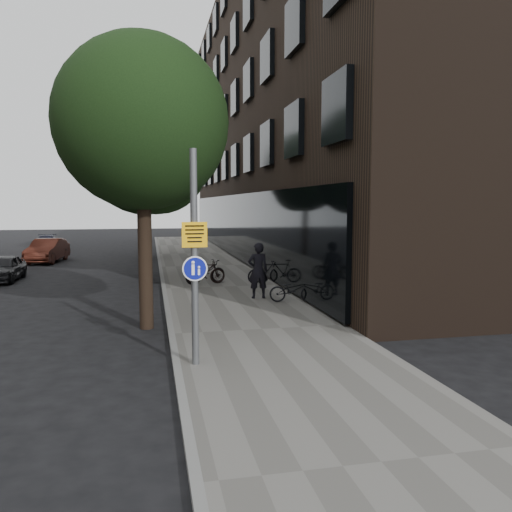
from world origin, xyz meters
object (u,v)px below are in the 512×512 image
object	(u,v)px
signpost	(194,257)
parked_bike_facade_near	(293,290)
pedestrian	(258,270)
parked_car_near	(4,268)

from	to	relation	value
signpost	parked_bike_facade_near	distance (m)	6.93
pedestrian	parked_bike_facade_near	size ratio (longest dim) A/B	1.23
pedestrian	parked_bike_facade_near	bearing A→B (deg)	138.48
pedestrian	parked_car_near	xyz separation A→B (m)	(-9.63, 6.67, -0.50)
signpost	parked_bike_facade_near	size ratio (longest dim) A/B	2.74
parked_car_near	pedestrian	bearing A→B (deg)	-34.13
signpost	parked_bike_facade_near	world-z (taller)	signpost
signpost	parked_car_near	distance (m)	15.01
parked_bike_facade_near	parked_car_near	bearing A→B (deg)	64.16
signpost	pedestrian	size ratio (longest dim) A/B	2.23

